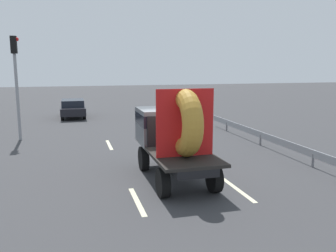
% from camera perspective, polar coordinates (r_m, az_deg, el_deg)
% --- Properties ---
extents(ground_plane, '(120.00, 120.00, 0.00)m').
position_cam_1_polar(ground_plane, '(13.03, 1.76, -8.22)').
color(ground_plane, '#38383A').
extents(flatbed_truck, '(2.02, 4.78, 3.30)m').
position_cam_1_polar(flatbed_truck, '(12.72, 0.67, -0.97)').
color(flatbed_truck, black).
rests_on(flatbed_truck, ground_plane).
extents(distant_sedan, '(1.83, 4.28, 1.39)m').
position_cam_1_polar(distant_sedan, '(28.61, -15.08, 2.85)').
color(distant_sedan, black).
rests_on(distant_sedan, ground_plane).
extents(traffic_light, '(0.42, 0.36, 5.54)m').
position_cam_1_polar(traffic_light, '(20.59, -23.34, 7.88)').
color(traffic_light, gray).
rests_on(traffic_light, ground_plane).
extents(guardrail, '(0.10, 16.31, 0.71)m').
position_cam_1_polar(guardrail, '(16.83, 18.19, -2.71)').
color(guardrail, gray).
rests_on(guardrail, ground_plane).
extents(lane_dash_left_near, '(0.16, 2.30, 0.01)m').
position_cam_1_polar(lane_dash_left_near, '(10.86, -5.00, -11.99)').
color(lane_dash_left_near, beige).
rests_on(lane_dash_left_near, ground_plane).
extents(lane_dash_left_far, '(0.16, 2.29, 0.01)m').
position_cam_1_polar(lane_dash_left_far, '(18.37, -9.45, -3.01)').
color(lane_dash_left_far, beige).
rests_on(lane_dash_left_far, ground_plane).
extents(lane_dash_right_near, '(0.16, 2.41, 0.01)m').
position_cam_1_polar(lane_dash_right_near, '(12.00, 11.15, -9.99)').
color(lane_dash_right_near, beige).
rests_on(lane_dash_right_near, ground_plane).
extents(lane_dash_right_far, '(0.16, 2.74, 0.01)m').
position_cam_1_polar(lane_dash_right_far, '(18.83, 0.85, -2.56)').
color(lane_dash_right_far, beige).
rests_on(lane_dash_right_far, ground_plane).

